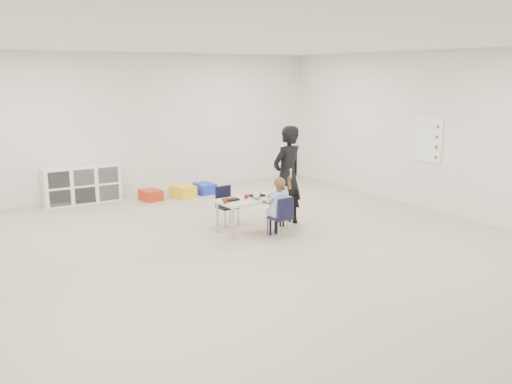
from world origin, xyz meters
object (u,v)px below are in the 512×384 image
table (253,214)px  adult (287,176)px  chair_near (280,217)px  cubby_shelf (82,185)px  child (280,205)px

table → adult: adult is taller
chair_near → cubby_shelf: (-1.95, 3.78, 0.04)m
table → child: bearing=-73.4°
chair_near → cubby_shelf: cubby_shelf is taller
cubby_shelf → chair_near: bearing=-62.7°
chair_near → cubby_shelf: size_ratio=0.45×
cubby_shelf → adult: adult is taller
table → child: 0.57m
adult → child: bearing=34.4°
child → table: bearing=106.6°
child → cubby_shelf: (-1.95, 3.78, -0.14)m
table → adult: size_ratio=0.73×
chair_near → child: bearing=0.0°
chair_near → child: (0.00, 0.00, 0.18)m
table → cubby_shelf: size_ratio=0.83×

